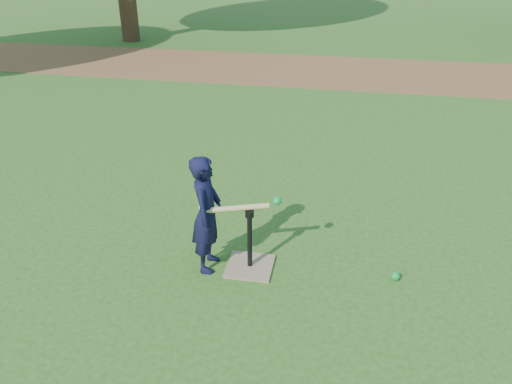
# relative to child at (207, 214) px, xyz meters

# --- Properties ---
(ground) EXTENTS (80.00, 80.00, 0.00)m
(ground) POSITION_rel_child_xyz_m (0.75, 0.19, -0.57)
(ground) COLOR #285116
(ground) RESTS_ON ground
(dirt_strip) EXTENTS (24.00, 3.00, 0.01)m
(dirt_strip) POSITION_rel_child_xyz_m (0.75, 7.69, -0.56)
(dirt_strip) COLOR brown
(dirt_strip) RESTS_ON ground
(child) EXTENTS (0.29, 0.43, 1.13)m
(child) POSITION_rel_child_xyz_m (0.00, 0.00, 0.00)
(child) COLOR black
(child) RESTS_ON ground
(wiffle_ball_ground) EXTENTS (0.08, 0.08, 0.08)m
(wiffle_ball_ground) POSITION_rel_child_xyz_m (1.72, 0.12, -0.53)
(wiffle_ball_ground) COLOR #0D9737
(wiffle_ball_ground) RESTS_ON ground
(batting_tee) EXTENTS (0.44, 0.44, 0.61)m
(batting_tee) POSITION_rel_child_xyz_m (0.38, 0.05, -0.46)
(batting_tee) COLOR #8E725A
(batting_tee) RESTS_ON ground
(swing_action) EXTENTS (0.73, 0.27, 0.13)m
(swing_action) POSITION_rel_child_xyz_m (0.31, 0.05, 0.09)
(swing_action) COLOR tan
(swing_action) RESTS_ON ground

